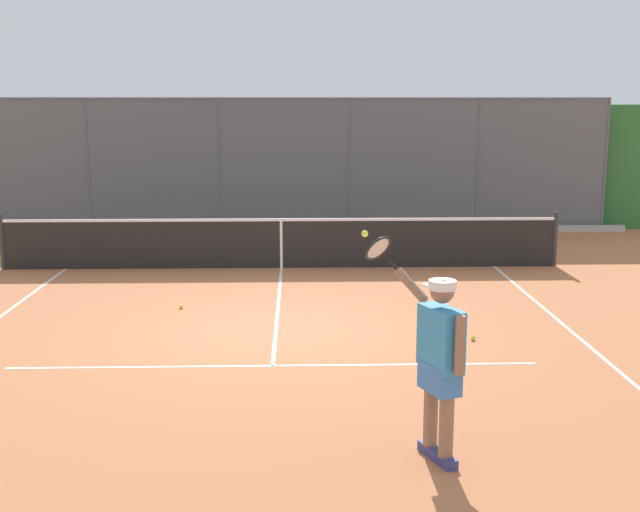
# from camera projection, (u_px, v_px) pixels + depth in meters

# --- Properties ---
(ground_plane) EXTENTS (60.00, 60.00, 0.00)m
(ground_plane) POSITION_uv_depth(u_px,v_px,m) (276.00, 330.00, 11.18)
(ground_plane) COLOR #B76B42
(court_line_markings) EXTENTS (8.32, 10.54, 0.01)m
(court_line_markings) POSITION_uv_depth(u_px,v_px,m) (272.00, 373.00, 9.41)
(court_line_markings) COLOR white
(court_line_markings) RESTS_ON ground
(fence_backdrop) EXTENTS (18.73, 1.37, 3.24)m
(fence_backdrop) POSITION_uv_depth(u_px,v_px,m) (285.00, 167.00, 19.89)
(fence_backdrop) COLOR #565B60
(fence_backdrop) RESTS_ON ground
(tennis_net) EXTENTS (10.69, 0.09, 1.07)m
(tennis_net) POSITION_uv_depth(u_px,v_px,m) (281.00, 243.00, 15.26)
(tennis_net) COLOR #2D2D2D
(tennis_net) RESTS_ON ground
(tennis_player) EXTENTS (0.84, 1.20, 1.95)m
(tennis_player) POSITION_uv_depth(u_px,v_px,m) (439.00, 355.00, 6.99)
(tennis_player) COLOR navy
(tennis_player) RESTS_ON ground
(tennis_ball_near_net) EXTENTS (0.07, 0.07, 0.07)m
(tennis_ball_near_net) POSITION_uv_depth(u_px,v_px,m) (181.00, 306.00, 12.34)
(tennis_ball_near_net) COLOR #D6E042
(tennis_ball_near_net) RESTS_ON ground
(tennis_ball_near_baseline) EXTENTS (0.07, 0.07, 0.07)m
(tennis_ball_near_baseline) POSITION_uv_depth(u_px,v_px,m) (473.00, 338.00, 10.70)
(tennis_ball_near_baseline) COLOR #C1D138
(tennis_ball_near_baseline) RESTS_ON ground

